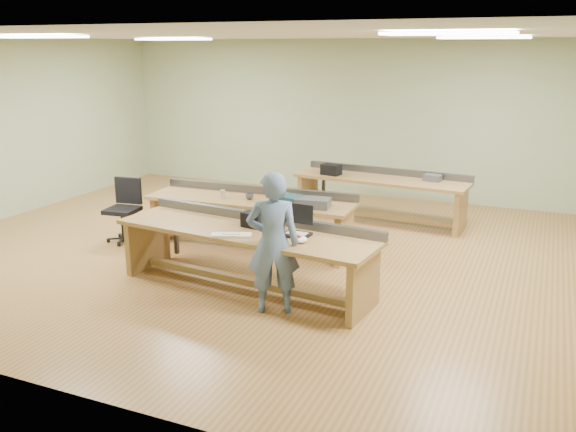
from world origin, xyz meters
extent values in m
plane|color=#A16A3D|center=(0.00, 0.00, 0.00)|extent=(10.00, 10.00, 0.00)
plane|color=silver|center=(0.00, 0.00, 3.00)|extent=(10.00, 10.00, 0.00)
cube|color=#9BAC82|center=(0.00, 4.00, 1.50)|extent=(10.00, 0.04, 3.00)
cube|color=#9BAC82|center=(0.00, -4.00, 1.50)|extent=(10.00, 0.04, 3.00)
cube|color=#9BAC82|center=(-5.00, 0.00, 1.50)|extent=(0.04, 8.00, 3.00)
cube|color=white|center=(-2.50, -1.50, 2.97)|extent=(1.20, 0.50, 0.03)
cube|color=white|center=(-2.50, 1.50, 2.97)|extent=(1.20, 0.50, 0.03)
cube|color=white|center=(2.50, -1.50, 2.97)|extent=(1.20, 0.50, 0.03)
cube|color=white|center=(2.50, 1.50, 2.97)|extent=(1.20, 0.50, 0.03)
cube|color=#A97E47|center=(0.24, -1.33, 0.72)|extent=(3.35, 1.22, 0.05)
cube|color=#A97E47|center=(-1.29, -1.16, 0.35)|extent=(0.16, 0.78, 0.70)
cube|color=#A97E47|center=(1.77, -1.49, 0.35)|extent=(0.16, 0.78, 0.70)
cube|color=#A97E47|center=(0.24, -1.33, 0.10)|extent=(2.97, 0.42, 0.08)
cube|color=#4A4B51|center=(0.29, -0.93, 0.81)|extent=(3.27, 0.43, 0.11)
cube|color=#A97E47|center=(-0.39, 0.07, 0.72)|extent=(3.05, 0.93, 0.05)
cube|color=#A97E47|center=(-1.80, 0.01, 0.35)|extent=(0.11, 0.71, 0.70)
cube|color=#A97E47|center=(1.02, 0.13, 0.35)|extent=(0.11, 0.71, 0.70)
cube|color=#A97E47|center=(-0.39, 0.07, 0.10)|extent=(2.72, 0.22, 0.08)
cube|color=#4A4B51|center=(-0.40, 0.43, 0.81)|extent=(3.02, 0.21, 0.11)
cube|color=#A97E47|center=(0.96, 2.21, 0.72)|extent=(2.93, 0.99, 0.05)
cube|color=#A97E47|center=(-0.38, 2.32, 0.35)|extent=(0.13, 0.67, 0.70)
cube|color=#A97E47|center=(2.30, 2.11, 0.35)|extent=(0.13, 0.67, 0.70)
cube|color=#A97E47|center=(0.96, 2.21, 0.10)|extent=(2.58, 0.30, 0.08)
cube|color=#4A4B51|center=(0.99, 2.56, 0.81)|extent=(2.88, 0.31, 0.11)
imported|color=slate|center=(0.83, -1.78, 0.80)|extent=(0.68, 0.58, 1.59)
cube|color=black|center=(0.91, -1.30, 0.77)|extent=(0.31, 0.26, 0.03)
cube|color=black|center=(0.92, -1.19, 0.98)|extent=(0.30, 0.03, 0.23)
cube|color=silver|center=(0.22, -1.61, 0.76)|extent=(0.49, 0.32, 0.03)
ellipsoid|color=white|center=(1.04, -1.51, 0.78)|extent=(0.19, 0.20, 0.07)
cube|color=black|center=(0.29, -1.18, 0.84)|extent=(0.29, 0.21, 0.18)
cylinder|color=black|center=(-2.30, -0.38, 0.23)|extent=(0.06, 0.06, 0.47)
cube|color=black|center=(-2.30, -0.38, 0.49)|extent=(0.50, 0.50, 0.06)
cube|color=black|center=(-2.33, -0.17, 0.74)|extent=(0.43, 0.10, 0.40)
cylinder|color=black|center=(-2.30, -0.38, 0.03)|extent=(0.57, 0.57, 0.06)
cube|color=#143442|center=(0.24, 0.00, 0.81)|extent=(0.42, 0.35, 0.13)
cube|color=#3A3A3C|center=(0.61, -0.01, 0.81)|extent=(0.49, 0.35, 0.12)
imported|color=#3A3A3C|center=(-0.38, 0.04, 0.80)|extent=(0.15, 0.15, 0.09)
cylinder|color=silver|center=(-0.75, -0.06, 0.81)|extent=(0.08, 0.08, 0.12)
cube|color=black|center=(0.12, 2.14, 0.84)|extent=(0.35, 0.27, 0.18)
cube|color=#3A3A3C|center=(1.80, 2.31, 0.80)|extent=(0.29, 0.23, 0.11)
camera|label=1|loc=(3.46, -7.48, 2.85)|focal=38.00mm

